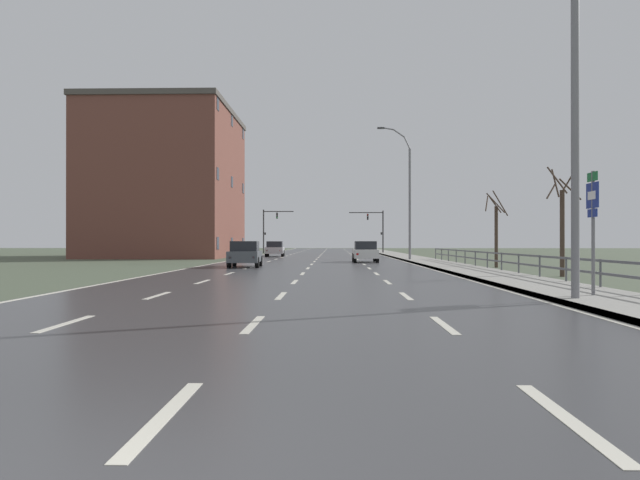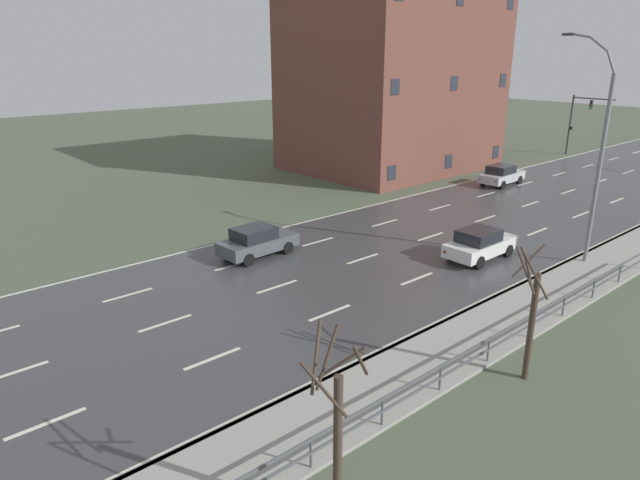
% 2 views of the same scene
% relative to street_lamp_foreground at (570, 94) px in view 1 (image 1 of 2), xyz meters
% --- Properties ---
extents(ground_plane, '(160.00, 160.00, 0.12)m').
position_rel_street_lamp_foreground_xyz_m(ground_plane, '(-7.47, 36.57, -5.34)').
color(ground_plane, '#4C5642').
extents(road_asphalt_strip, '(14.00, 120.00, 0.03)m').
position_rel_street_lamp_foreground_xyz_m(road_asphalt_strip, '(-7.47, 48.56, -5.27)').
color(road_asphalt_strip, '#3D3D3F').
rests_on(road_asphalt_strip, ground).
extents(sidewalk_right, '(3.00, 120.00, 0.12)m').
position_rel_street_lamp_foreground_xyz_m(sidewalk_right, '(0.96, 48.57, -5.22)').
color(sidewalk_right, gray).
rests_on(sidewalk_right, ground).
extents(guardrail, '(0.07, 38.88, 1.00)m').
position_rel_street_lamp_foreground_xyz_m(guardrail, '(2.38, 12.50, -4.58)').
color(guardrail, '#515459').
rests_on(guardrail, ground).
extents(street_lamp_foreground, '(2.27, 0.24, 10.75)m').
position_rel_street_lamp_foreground_xyz_m(street_lamp_foreground, '(0.00, 0.00, 0.00)').
color(street_lamp_foreground, slate).
rests_on(street_lamp_foreground, ground).
extents(street_lamp_midground, '(2.71, 0.24, 10.81)m').
position_rel_street_lamp_foreground_xyz_m(street_lamp_midground, '(-0.05, 30.86, -0.02)').
color(street_lamp_midground, slate).
rests_on(street_lamp_midground, ground).
extents(highway_sign, '(0.09, 0.68, 3.43)m').
position_rel_street_lamp_foreground_xyz_m(highway_sign, '(0.92, 0.77, -3.09)').
color(highway_sign, slate).
rests_on(highway_sign, ground).
extents(traffic_signal_right, '(4.53, 0.36, 5.59)m').
position_rel_street_lamp_foreground_xyz_m(traffic_signal_right, '(-0.39, 58.95, -1.62)').
color(traffic_signal_right, '#38383A').
rests_on(traffic_signal_right, ground).
extents(traffic_signal_left, '(4.10, 0.36, 5.80)m').
position_rel_street_lamp_foreground_xyz_m(traffic_signal_left, '(-14.67, 60.02, -1.52)').
color(traffic_signal_left, '#38383A').
rests_on(traffic_signal_left, ground).
extents(car_far_left, '(2.02, 4.19, 1.57)m').
position_rel_street_lamp_foreground_xyz_m(car_far_left, '(-11.32, 19.21, -4.48)').
color(car_far_left, '#474C51').
rests_on(car_far_left, ground).
extents(car_far_right, '(1.97, 4.17, 1.57)m').
position_rel_street_lamp_foreground_xyz_m(car_far_right, '(-12.02, 42.77, -4.48)').
color(car_far_right, '#B7B7BC').
rests_on(car_far_right, ground).
extents(car_near_left, '(1.85, 4.10, 1.57)m').
position_rel_street_lamp_foreground_xyz_m(car_near_left, '(-3.66, 27.42, -4.48)').
color(car_near_left, silver).
rests_on(car_near_left, ground).
extents(brick_building, '(13.22, 16.43, 14.77)m').
position_rel_street_lamp_foreground_xyz_m(brick_building, '(-22.72, 41.61, 2.11)').
color(brick_building, brown).
rests_on(brick_building, ground).
extents(bare_tree_near, '(1.37, 1.48, 4.86)m').
position_rel_street_lamp_foreground_xyz_m(bare_tree_near, '(4.05, 10.52, -2.99)').
color(bare_tree_near, '#423328').
rests_on(bare_tree_near, ground).
extents(bare_tree_mid, '(1.33, 1.49, 4.54)m').
position_rel_street_lamp_foreground_xyz_m(bare_tree_mid, '(3.63, 19.10, -3.13)').
color(bare_tree_mid, '#423328').
rests_on(bare_tree_mid, ground).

